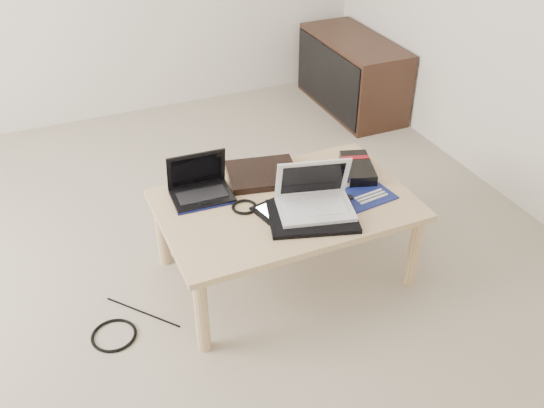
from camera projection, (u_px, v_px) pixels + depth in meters
name	position (u px, v px, depth m)	size (l,w,h in m)	color
ground	(163.00, 304.00, 2.70)	(4.00, 4.00, 0.00)	#AAA08A
coffee_table	(286.00, 211.00, 2.68)	(1.10, 0.70, 0.40)	#E3C488
media_cabinet	(351.00, 74.00, 4.24)	(0.41, 0.90, 0.50)	#392017
book	(262.00, 174.00, 2.82)	(0.37, 0.32, 0.03)	black
netbook	(200.00, 187.00, 2.68)	(0.27, 0.21, 0.19)	black
tablet	(281.00, 209.00, 2.60)	(0.25, 0.21, 0.01)	black
remote	(318.00, 188.00, 2.73)	(0.10, 0.22, 0.02)	silver
neoprene_sleeve	(312.00, 216.00, 2.55)	(0.37, 0.27, 0.02)	black
white_laptop	(314.00, 198.00, 2.56)	(0.36, 0.29, 0.22)	white
motherboard	(354.00, 189.00, 2.74)	(0.29, 0.35, 0.01)	#0C0F4D
gpu_box	(358.00, 168.00, 2.84)	(0.20, 0.28, 0.06)	black
cable_coil	(244.00, 207.00, 2.61)	(0.11, 0.11, 0.01)	black
floor_cable_coil	(114.00, 335.00, 2.54)	(0.19, 0.19, 0.01)	black
floor_cable_trail	(143.00, 312.00, 2.65)	(0.01, 0.01, 0.39)	black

